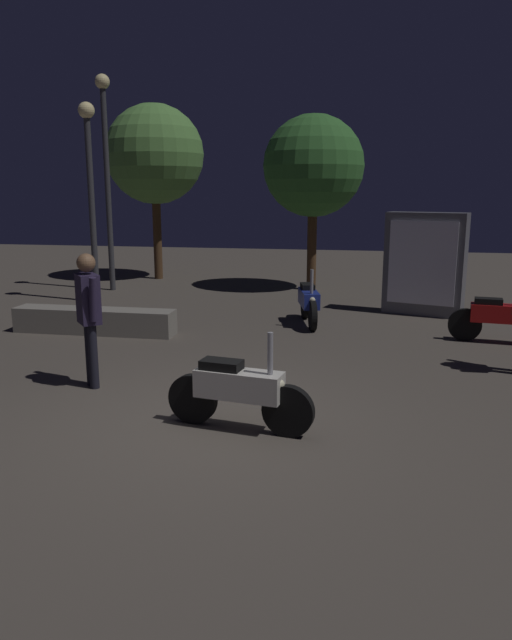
# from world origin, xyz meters

# --- Properties ---
(ground_plane) EXTENTS (40.00, 40.00, 0.00)m
(ground_plane) POSITION_xyz_m (0.00, 0.00, 0.00)
(ground_plane) COLOR #4C443D
(motorcycle_white_foreground) EXTENTS (1.65, 0.45, 1.11)m
(motorcycle_white_foreground) POSITION_xyz_m (0.43, -0.04, 0.44)
(motorcycle_white_foreground) COLOR black
(motorcycle_white_foreground) RESTS_ON ground_plane
(motorcycle_blue_parked_left) EXTENTS (0.51, 1.64, 1.11)m
(motorcycle_blue_parked_left) POSITION_xyz_m (0.66, 5.28, 0.44)
(motorcycle_blue_parked_left) COLOR black
(motorcycle_blue_parked_left) RESTS_ON ground_plane
(motorcycle_red_parked_right) EXTENTS (1.66, 0.41, 1.11)m
(motorcycle_red_parked_right) POSITION_xyz_m (3.97, 4.42, 0.44)
(motorcycle_red_parked_right) COLOR black
(motorcycle_red_parked_right) RESTS_ON ground_plane
(person_rider_beside) EXTENTS (0.50, 0.57, 1.76)m
(person_rider_beside) POSITION_xyz_m (-1.77, 1.02, 1.06)
(person_rider_beside) COLOR black
(person_rider_beside) RESTS_ON ground_plane
(streetlamp_near) EXTENTS (0.36, 0.36, 5.29)m
(streetlamp_near) POSITION_xyz_m (-4.73, 8.39, 3.33)
(streetlamp_near) COLOR #38383D
(streetlamp_near) RESTS_ON ground_plane
(streetlamp_far) EXTENTS (0.36, 0.36, 4.42)m
(streetlamp_far) POSITION_xyz_m (-4.41, 6.78, 2.85)
(streetlamp_far) COLOR #38383D
(streetlamp_far) RESTS_ON ground_plane
(tree_left_bg) EXTENTS (2.52, 2.52, 4.39)m
(tree_left_bg) POSITION_xyz_m (0.33, 9.38, 3.11)
(tree_left_bg) COLOR #4C331E
(tree_left_bg) RESTS_ON ground_plane
(tree_center_bg) EXTENTS (2.76, 2.76, 4.90)m
(tree_center_bg) POSITION_xyz_m (-4.25, 10.56, 3.51)
(tree_center_bg) COLOR #4C331E
(tree_center_bg) RESTS_ON ground_plane
(kiosk_billboard) EXTENTS (1.68, 0.96, 2.10)m
(kiosk_billboard) POSITION_xyz_m (2.90, 6.65, 1.05)
(kiosk_billboard) COLOR #595960
(kiosk_billboard) RESTS_ON ground_plane
(planter_wall_low) EXTENTS (2.96, 0.50, 0.45)m
(planter_wall_low) POSITION_xyz_m (-3.08, 3.84, 0.23)
(planter_wall_low) COLOR gray
(planter_wall_low) RESTS_ON ground_plane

